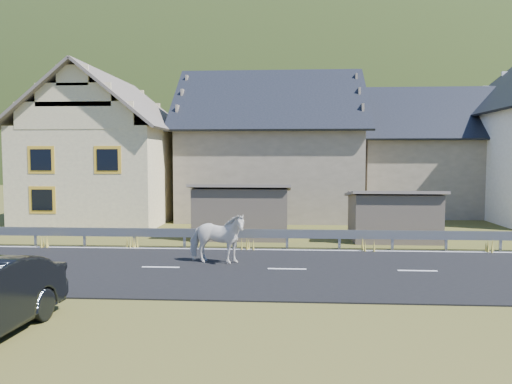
{
  "coord_description": "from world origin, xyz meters",
  "views": [
    {
      "loc": [
        -0.01,
        -15.37,
        3.52
      ],
      "look_at": [
        -1.16,
        3.11,
        2.23
      ],
      "focal_mm": 35.0,
      "sensor_mm": 36.0,
      "label": 1
    }
  ],
  "objects": [
    {
      "name": "lane_markings",
      "position": [
        0.0,
        0.0,
        0.04
      ],
      "size": [
        60.0,
        6.6,
        0.01
      ],
      "primitive_type": "cube",
      "color": "silver",
      "rests_on": "road"
    },
    {
      "name": "conifer_patch",
      "position": [
        -55.0,
        110.0,
        6.0
      ],
      "size": [
        76.0,
        50.0,
        28.0
      ],
      "primitive_type": "ellipsoid",
      "color": "black",
      "rests_on": "ground"
    },
    {
      "name": "road",
      "position": [
        0.0,
        0.0,
        0.02
      ],
      "size": [
        60.0,
        7.0,
        0.04
      ],
      "primitive_type": "cube",
      "color": "black",
      "rests_on": "ground"
    },
    {
      "name": "house_stone_a",
      "position": [
        -1.0,
        15.0,
        4.63
      ],
      "size": [
        10.8,
        9.8,
        8.9
      ],
      "color": "gray",
      "rests_on": "ground"
    },
    {
      "name": "guardrail",
      "position": [
        -0.0,
        3.68,
        0.56
      ],
      "size": [
        28.1,
        0.09,
        0.75
      ],
      "color": "#93969B",
      "rests_on": "ground"
    },
    {
      "name": "mountain",
      "position": [
        5.0,
        180.0,
        -20.0
      ],
      "size": [
        440.0,
        280.0,
        260.0
      ],
      "primitive_type": "ellipsoid",
      "color": "#2C3A14",
      "rests_on": "ground"
    },
    {
      "name": "house_cream",
      "position": [
        -10.0,
        12.0,
        4.36
      ],
      "size": [
        7.8,
        9.8,
        8.3
      ],
      "color": "beige",
      "rests_on": "ground"
    },
    {
      "name": "shed_right",
      "position": [
        4.5,
        6.0,
        1.0
      ],
      "size": [
        3.8,
        2.9,
        2.2
      ],
      "primitive_type": "cube",
      "color": "brown",
      "rests_on": "ground"
    },
    {
      "name": "ground",
      "position": [
        0.0,
        0.0,
        0.0
      ],
      "size": [
        160.0,
        160.0,
        0.0
      ],
      "primitive_type": "plane",
      "color": "#3C4214",
      "rests_on": "ground"
    },
    {
      "name": "horse",
      "position": [
        -2.31,
        0.7,
        0.87
      ],
      "size": [
        1.15,
        2.07,
        1.67
      ],
      "primitive_type": "imported",
      "rotation": [
        0.0,
        0.0,
        1.44
      ],
      "color": "silver",
      "rests_on": "road"
    },
    {
      "name": "shed_left",
      "position": [
        -2.0,
        6.5,
        1.1
      ],
      "size": [
        4.3,
        3.3,
        2.4
      ],
      "primitive_type": "cube",
      "color": "brown",
      "rests_on": "ground"
    },
    {
      "name": "house_stone_b",
      "position": [
        9.0,
        17.0,
        4.24
      ],
      "size": [
        9.8,
        8.8,
        8.1
      ],
      "color": "gray",
      "rests_on": "ground"
    }
  ]
}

